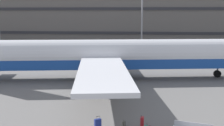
% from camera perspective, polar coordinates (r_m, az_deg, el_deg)
% --- Properties ---
extents(ground_plane, '(600.00, 600.00, 0.00)m').
position_cam_1_polar(ground_plane, '(36.11, 9.07, -2.85)').
color(ground_plane, slate).
extents(terminal_structure, '(149.73, 15.55, 18.23)m').
position_cam_1_polar(terminal_structure, '(80.68, 6.66, 10.65)').
color(terminal_structure, '#605B56').
rests_on(terminal_structure, ground_plane).
extents(airliner, '(41.56, 33.85, 10.20)m').
position_cam_1_polar(airliner, '(34.37, -1.29, 1.45)').
color(airliner, silver).
rests_on(airliner, ground_plane).
extents(suitcase_upright, '(0.26, 0.41, 0.87)m').
position_cam_1_polar(suitcase_upright, '(20.39, 6.06, -11.65)').
color(suitcase_upright, '#B21E23').
rests_on(suitcase_upright, ground_plane).
extents(suitcase_laid_flat, '(0.50, 0.42, 1.03)m').
position_cam_1_polar(suitcase_laid_flat, '(19.81, -2.87, -12.16)').
color(suitcase_laid_flat, navy).
rests_on(suitcase_laid_flat, ground_plane).
extents(backpack_navy, '(0.36, 0.35, 0.55)m').
position_cam_1_polar(backpack_navy, '(20.31, 2.27, -12.15)').
color(backpack_navy, gray).
rests_on(backpack_navy, ground_plane).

